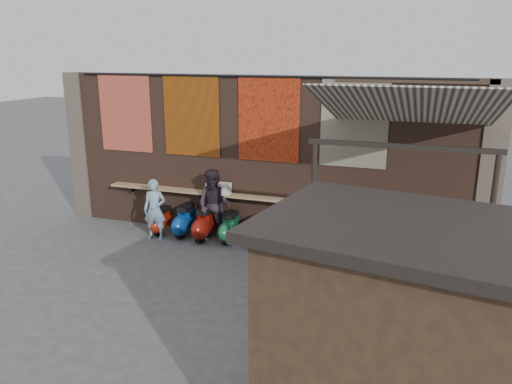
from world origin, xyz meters
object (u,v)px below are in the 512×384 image
diner_right (214,206)px  shopper_tan (400,255)px  shopper_grey (478,272)px  scooter_stool_8 (361,243)px  scooter_stool_4 (254,231)px  shopper_navy (337,247)px  scooter_stool_2 (205,224)px  shelf_box (218,188)px  scooter_stool_0 (162,221)px  diner_left (155,209)px  scooter_stool_5 (279,232)px  scooter_stool_7 (332,240)px  scooter_stool_6 (307,235)px  market_stall (396,354)px  scooter_stool_1 (185,221)px  scooter_stool_3 (229,227)px

diner_right → shopper_tan: 4.78m
diner_right → shopper_grey: diner_right is taller
shopper_grey → shopper_tan: shopper_grey is taller
scooter_stool_8 → diner_right: size_ratio=0.44×
scooter_stool_4 → shopper_navy: (2.25, -1.47, 0.46)m
scooter_stool_2 → diner_right: 0.55m
shelf_box → scooter_stool_0: (-1.48, -0.29, -0.93)m
diner_left → shopper_tan: size_ratio=0.91×
diner_left → diner_right: bearing=2.7°
scooter_stool_5 → scooter_stool_7: scooter_stool_5 is taller
shopper_tan → scooter_stool_7: bearing=72.1°
scooter_stool_8 → shopper_navy: size_ratio=0.49×
shelf_box → diner_left: diner_left is taller
scooter_stool_6 → scooter_stool_7: 0.60m
shelf_box → market_stall: size_ratio=0.21×
shopper_tan → market_stall: 4.23m
scooter_stool_0 → diner_right: bearing=-0.5°
scooter_stool_0 → scooter_stool_6: (3.83, -0.01, 0.07)m
scooter_stool_2 → scooter_stool_6: (2.59, 0.04, -0.00)m
scooter_stool_1 → shopper_grey: (6.67, -2.02, 0.48)m
scooter_stool_1 → scooter_stool_6: (3.18, -0.04, 0.01)m
diner_left → shopper_tan: (5.95, -1.20, 0.08)m
scooter_stool_4 → diner_right: diner_right is taller
scooter_stool_7 → scooter_stool_8: 0.65m
scooter_stool_0 → shopper_tan: shopper_tan is taller
shelf_box → scooter_stool_4: (1.04, -0.27, -0.92)m
scooter_stool_3 → scooter_stool_5: (1.26, 0.00, 0.03)m
shopper_tan → scooter_stool_5: bearing=87.3°
scooter_stool_2 → diner_left: bearing=-164.0°
diner_left → diner_right: size_ratio=0.85×
scooter_stool_3 → scooter_stool_2: bearing=-173.3°
scooter_stool_5 → scooter_stool_0: bearing=-179.6°
diner_left → market_stall: size_ratio=0.55×
scooter_stool_5 → diner_right: 1.71m
shelf_box → shopper_navy: 3.75m
scooter_stool_7 → shopper_tan: bearing=-44.8°
scooter_stool_0 → shelf_box: bearing=11.0°
scooter_stool_1 → market_stall: 8.07m
shelf_box → scooter_stool_8: 3.72m
scooter_stool_2 → shopper_grey: shopper_grey is taller
scooter_stool_2 → scooter_stool_4: scooter_stool_2 is taller
shopper_tan → market_stall: size_ratio=0.61×
scooter_stool_2 → diner_right: diner_right is taller
scooter_stool_5 → shopper_grey: (4.19, -2.02, 0.48)m
scooter_stool_3 → shopper_tan: shopper_tan is taller
scooter_stool_8 → market_stall: 5.95m
scooter_stool_7 → diner_right: bearing=179.4°
scooter_stool_1 → scooter_stool_5: (2.48, -0.00, 0.00)m
shopper_navy → shopper_tan: (1.23, -0.14, 0.04)m
market_stall → scooter_stool_4: bearing=131.6°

